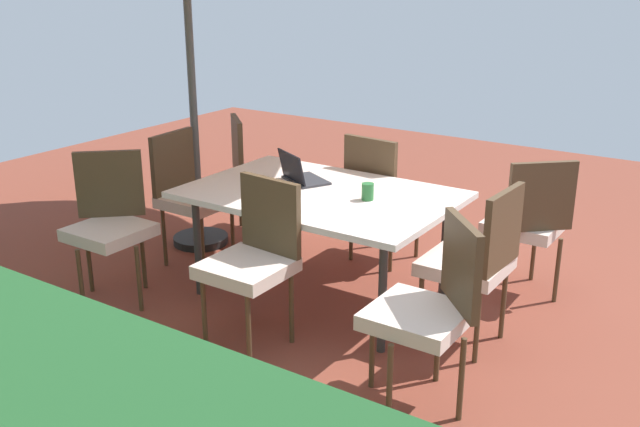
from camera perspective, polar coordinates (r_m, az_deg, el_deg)
ground_plane at (r=4.97m, az=-0.00°, el=-6.61°), size 10.00×10.00×0.02m
dining_table at (r=4.71m, az=-0.00°, el=1.13°), size 1.72×1.14×0.74m
chair_northwest at (r=3.63m, az=8.67°, el=-7.08°), size 0.59×0.59×0.98m
chair_west at (r=4.23m, az=12.18°, el=-3.41°), size 0.47×0.46×0.98m
chair_north at (r=4.19m, az=-5.23°, el=-3.27°), size 0.47×0.48×0.98m
chair_south at (r=5.36m, az=4.81°, el=1.75°), size 0.47×0.48×0.98m
chair_northeast at (r=4.94m, az=-16.23°, el=-0.48°), size 0.59×0.59×0.98m
chair_southeast at (r=5.97m, az=-5.06°, el=3.54°), size 0.59×0.59×0.98m
chair_southwest at (r=4.95m, az=16.12°, el=-0.44°), size 0.59×0.59×0.98m
chair_east at (r=5.44m, az=-10.22°, el=1.75°), size 0.47×0.46×0.98m
laptop at (r=4.89m, az=-1.52°, el=3.02°), size 0.40×0.37×0.21m
cup at (r=4.52m, az=3.78°, el=1.73°), size 0.08×0.08×0.11m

